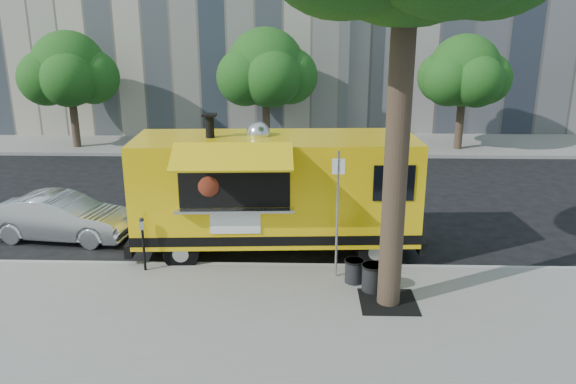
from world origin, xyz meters
The scene contains 14 objects.
ground centered at (0.00, 0.00, 0.00)m, with size 120.00×120.00×0.00m, color black.
sidewalk centered at (0.00, -4.00, 0.07)m, with size 60.00×6.00×0.15m, color gray.
curb centered at (0.00, -0.93, 0.07)m, with size 60.00×0.14×0.16m, color #999993.
far_sidewalk centered at (0.00, 13.50, 0.07)m, with size 60.00×5.00×0.15m, color gray.
tree_well centered at (2.60, -2.80, 0.15)m, with size 1.20×1.20×0.02m, color black.
far_tree_a centered at (-10.00, 12.30, 3.78)m, with size 3.42×3.42×5.36m.
far_tree_b centered at (-1.00, 12.70, 3.83)m, with size 3.60×3.60×5.50m.
far_tree_c centered at (8.00, 12.40, 3.72)m, with size 3.24×3.24×5.21m.
sign_post centered at (1.55, -1.55, 1.85)m, with size 0.28×0.06×3.00m.
parking_meter centered at (-3.00, -1.35, 0.98)m, with size 0.11×0.11×1.33m.
food_truck centered at (0.04, 0.17, 1.72)m, with size 7.52×3.73×3.67m.
sedan centered at (-5.96, 0.96, 0.64)m, with size 1.36×3.91×1.29m, color silver.
trash_bin_left centered at (1.95, -1.85, 0.44)m, with size 0.45×0.45×0.54m.
trash_bin_right centered at (2.32, -2.26, 0.48)m, with size 0.51×0.51×0.61m.
Camera 1 is at (0.77, -13.58, 5.88)m, focal length 35.00 mm.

